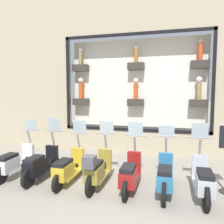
{
  "coord_description": "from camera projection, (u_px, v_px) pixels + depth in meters",
  "views": [
    {
      "loc": [
        -5.05,
        -1.36,
        2.47
      ],
      "look_at": [
        1.64,
        0.43,
        1.83
      ],
      "focal_mm": 35.0,
      "sensor_mm": 36.0,
      "label": 1
    }
  ],
  "objects": [
    {
      "name": "scooter_olive_3",
      "position": [
        97.0,
        169.0,
        5.63
      ],
      "size": [
        1.8,
        0.6,
        1.62
      ],
      "color": "black",
      "rests_on": "ground_plane"
    },
    {
      "name": "scooter_teal_1",
      "position": [
        165.0,
        176.0,
        5.25
      ],
      "size": [
        1.81,
        0.6,
        1.57
      ],
      "color": "black",
      "rests_on": "ground_plane"
    },
    {
      "name": "scooter_white_6",
      "position": [
        14.0,
        162.0,
        6.35
      ],
      "size": [
        1.8,
        0.61,
        1.59
      ],
      "color": "black",
      "rests_on": "ground_plane"
    },
    {
      "name": "ground_plane",
      "position": [
        112.0,
        191.0,
        5.43
      ],
      "size": [
        120.0,
        120.0,
        0.0
      ],
      "primitive_type": "plane",
      "color": "gray"
    },
    {
      "name": "scooter_yellow_4",
      "position": [
        68.0,
        168.0,
        5.9
      ],
      "size": [
        1.79,
        0.6,
        1.62
      ],
      "color": "black",
      "rests_on": "ground_plane"
    },
    {
      "name": "scooter_black_5",
      "position": [
        40.0,
        165.0,
        6.13
      ],
      "size": [
        1.8,
        0.61,
        1.67
      ],
      "color": "black",
      "rests_on": "ground_plane"
    },
    {
      "name": "scooter_red_2",
      "position": [
        130.0,
        174.0,
        5.47
      ],
      "size": [
        1.8,
        0.6,
        1.63
      ],
      "color": "black",
      "rests_on": "ground_plane"
    },
    {
      "name": "scooter_silver_0",
      "position": [
        203.0,
        180.0,
        5.03
      ],
      "size": [
        1.81,
        0.61,
        1.66
      ],
      "color": "black",
      "rests_on": "ground_plane"
    },
    {
      "name": "building_facade",
      "position": [
        136.0,
        31.0,
        8.45
      ],
      "size": [
        1.25,
        36.0,
        9.44
      ],
      "color": "tan",
      "rests_on": "ground_plane"
    }
  ]
}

